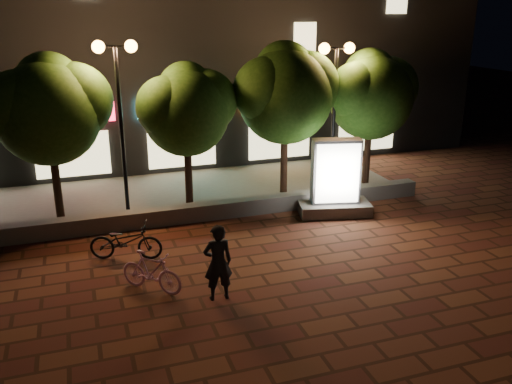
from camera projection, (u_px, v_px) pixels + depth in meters
name	position (u px, v px, depth m)	size (l,w,h in m)	color
ground	(217.00, 282.00, 12.68)	(80.00, 80.00, 0.00)	brown
retaining_wall	(183.00, 214.00, 16.19)	(16.00, 0.45, 0.50)	#65625D
sidewalk	(169.00, 195.00, 18.50)	(16.00, 5.00, 0.08)	#65625D
building_block	(136.00, 36.00, 22.72)	(28.00, 8.12, 11.30)	black
tree_left	(49.00, 106.00, 15.43)	(3.60, 3.00, 4.89)	black
tree_mid	(187.00, 107.00, 16.71)	(3.24, 2.70, 4.50)	black
tree_right	(286.00, 90.00, 17.60)	(3.72, 3.10, 5.07)	black
tree_far_right	(372.00, 92.00, 18.63)	(3.48, 2.90, 4.76)	black
street_lamp_left	(118.00, 84.00, 15.59)	(1.26, 0.36, 5.18)	black
street_lamp_right	(336.00, 79.00, 17.76)	(1.26, 0.36, 4.98)	black
ad_kiosk	(335.00, 184.00, 16.62)	(2.40, 1.57, 2.39)	#65625D
scooter_pink	(151.00, 272.00, 12.14)	(0.45, 1.58, 0.95)	pink
rider	(218.00, 262.00, 11.68)	(0.64, 0.42, 1.76)	black
scooter_parked	(126.00, 241.00, 13.71)	(0.65, 1.85, 0.97)	black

